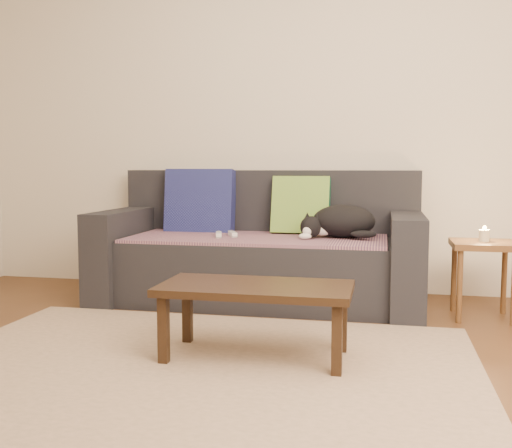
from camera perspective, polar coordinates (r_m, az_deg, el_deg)
name	(u,v)px	position (r m, az deg, el deg)	size (l,w,h in m)	color
ground	(184,381)	(2.61, -6.83, -14.59)	(4.50, 4.50, 0.00)	brown
back_wall	(272,111)	(4.41, 1.57, 10.74)	(4.50, 0.04, 2.60)	beige
sofa	(260,254)	(4.02, 0.42, -2.91)	(2.10, 0.94, 0.87)	#232328
throw_blanket	(258,238)	(3.91, 0.14, -1.35)	(1.66, 0.74, 0.02)	#402749
cushion_navy	(200,204)	(4.26, -5.36, 1.89)	(0.49, 0.12, 0.49)	#0F1142
cushion_green	(301,206)	(4.11, 4.29, 1.76)	(0.39, 0.10, 0.39)	#0C523D
cat	(341,222)	(3.88, 8.07, 0.20)	(0.51, 0.38, 0.21)	black
wii_remote_a	(233,234)	(3.93, -2.24, -0.96)	(0.15, 0.04, 0.03)	white
wii_remote_b	(219,235)	(3.90, -3.57, -1.02)	(0.15, 0.04, 0.03)	white
side_table	(484,255)	(3.77, 20.85, -2.79)	(0.37, 0.37, 0.46)	brown
candle	(484,235)	(3.75, 20.91, -1.01)	(0.06, 0.06, 0.09)	beige
rug	(195,368)	(2.74, -5.79, -13.45)	(2.50, 1.80, 0.01)	tan
coffee_table	(256,294)	(2.78, -0.04, -6.69)	(0.88, 0.44, 0.35)	black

